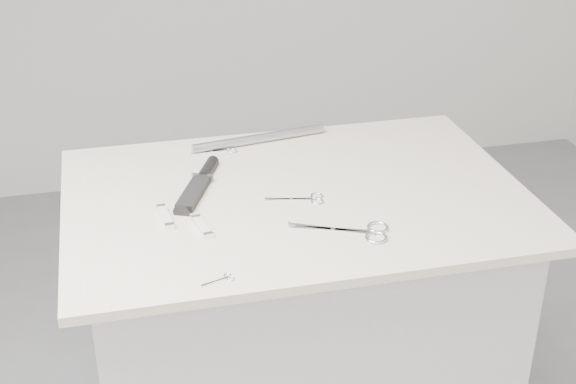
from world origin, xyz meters
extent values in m
cube|color=#B9B9B7|center=(0.00, 0.00, 0.45)|extent=(0.90, 0.60, 0.90)
cube|color=beige|center=(0.00, 0.00, 0.91)|extent=(1.00, 0.70, 0.02)
cube|color=silver|center=(0.03, -0.17, 0.92)|extent=(0.17, 0.09, 0.00)
cylinder|color=silver|center=(0.03, -0.17, 0.92)|extent=(0.01, 0.01, 0.00)
torus|color=silver|center=(0.12, -0.19, 0.92)|extent=(0.05, 0.05, 0.01)
torus|color=silver|center=(0.11, -0.23, 0.92)|extent=(0.05, 0.05, 0.01)
cube|color=silver|center=(-0.02, -0.03, 0.92)|extent=(0.11, 0.04, 0.00)
cylinder|color=silver|center=(-0.02, -0.03, 0.92)|extent=(0.01, 0.01, 0.00)
torus|color=silver|center=(0.04, -0.03, 0.92)|extent=(0.03, 0.03, 0.00)
torus|color=silver|center=(0.03, -0.05, 0.92)|extent=(0.03, 0.03, 0.00)
cube|color=silver|center=(-0.15, 0.26, 0.92)|extent=(0.10, 0.02, 0.00)
cylinder|color=silver|center=(-0.15, 0.26, 0.92)|extent=(0.01, 0.01, 0.00)
torus|color=silver|center=(-0.10, 0.27, 0.92)|extent=(0.03, 0.03, 0.00)
torus|color=silver|center=(-0.10, 0.25, 0.92)|extent=(0.03, 0.03, 0.00)
cube|color=silver|center=(-0.23, -0.30, 0.92)|extent=(0.05, 0.03, 0.00)
cylinder|color=silver|center=(-0.23, -0.30, 0.92)|extent=(0.00, 0.00, 0.00)
torus|color=silver|center=(-0.20, -0.29, 0.92)|extent=(0.01, 0.01, 0.00)
torus|color=silver|center=(-0.20, -0.30, 0.92)|extent=(0.01, 0.01, 0.00)
cube|color=black|center=(-0.22, 0.04, 0.93)|extent=(0.10, 0.15, 0.02)
cube|color=#97999F|center=(-0.19, 0.11, 0.93)|extent=(0.05, 0.03, 0.02)
cylinder|color=black|center=(-0.17, 0.15, 0.93)|extent=(0.06, 0.10, 0.03)
cube|color=beige|center=(-0.29, -0.05, 0.93)|extent=(0.03, 0.09, 0.01)
cube|color=silver|center=(-0.29, -0.01, 0.93)|extent=(0.02, 0.01, 0.01)
cube|color=silver|center=(-0.29, -0.09, 0.93)|extent=(0.02, 0.01, 0.01)
cube|color=beige|center=(-0.22, -0.11, 0.93)|extent=(0.03, 0.09, 0.01)
cube|color=silver|center=(-0.23, -0.07, 0.93)|extent=(0.02, 0.01, 0.01)
cube|color=silver|center=(-0.22, -0.14, 0.93)|extent=(0.02, 0.01, 0.01)
cylinder|color=#97999F|center=(-0.02, 0.29, 0.93)|extent=(0.34, 0.08, 0.02)
camera|label=1|loc=(-0.38, -1.50, 1.72)|focal=50.00mm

